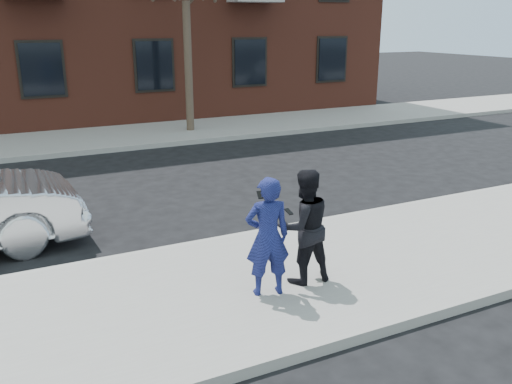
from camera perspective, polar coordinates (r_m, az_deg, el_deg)
ground at (r=7.65m, az=-11.21°, el=-11.79°), size 100.00×100.00×0.00m
near_sidewalk at (r=7.40m, az=-10.72°, el=-12.16°), size 50.00×3.50×0.15m
near_curb at (r=8.97m, az=-13.88°, el=-6.87°), size 50.00×0.10×0.15m
far_sidewalk at (r=18.19m, az=-20.68°, el=4.86°), size 50.00×3.50×0.15m
far_curb at (r=16.44m, az=-20.00°, el=3.68°), size 50.00×0.10×0.15m
man_hoodie at (r=7.20m, az=1.22°, el=-4.73°), size 0.67×0.55×1.65m
man_peacoat at (r=7.58m, az=5.08°, el=-3.64°), size 0.82×0.65×1.65m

